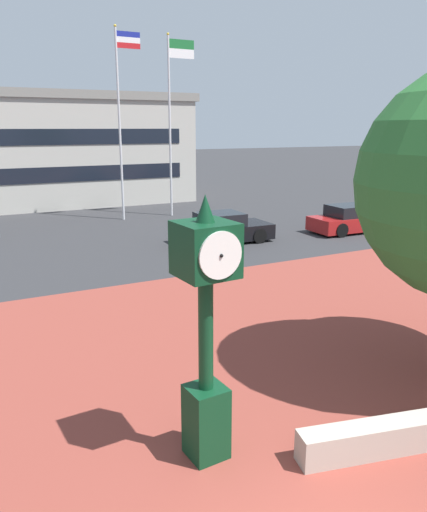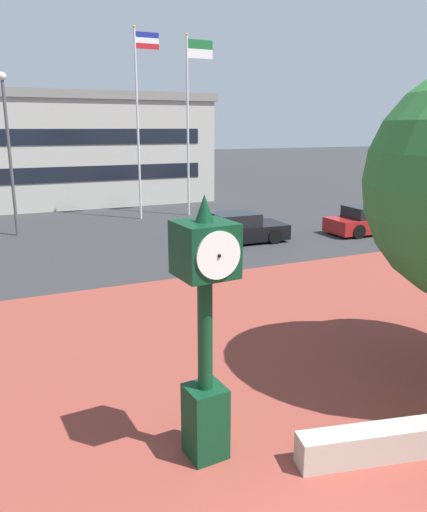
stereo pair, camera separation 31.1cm
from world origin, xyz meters
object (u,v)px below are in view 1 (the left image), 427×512
Objects in this scene: car_street_mid at (223,229)px; flagpole_secondary at (172,113)px; car_street_near at (351,220)px; flagpole_primary at (121,114)px; street_clock at (206,325)px.

car_street_mid is 8.81m from flagpole_secondary.
flagpole_secondary is (-5.66, 8.07, 4.97)m from car_street_near.
car_street_mid is 8.98m from flagpole_primary.
flagpole_primary is (5.00, 19.85, 3.35)m from street_clock.
car_street_mid is at bearing -96.04° from flagpole_secondary.
flagpole_secondary is at bearing 64.54° from street_clock.
flagpole_primary is 1.02× the size of flagpole_secondary.
flagpole_primary is 2.84m from flagpole_secondary.
street_clock reaches higher than car_street_mid.
flagpole_primary is at bearing -162.13° from car_street_mid.
car_street_near is (13.50, 11.78, -1.54)m from street_clock.
car_street_mid is at bearing -95.31° from car_street_near.
street_clock is at bearing -111.53° from flagpole_secondary.
flagpole_secondary reaches higher than car_street_mid.
street_clock is 0.96× the size of car_street_near.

